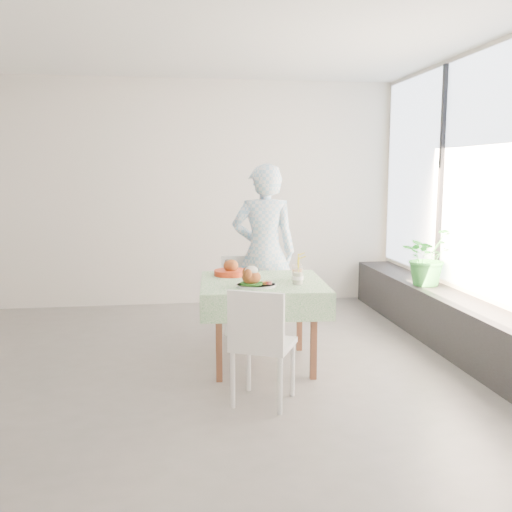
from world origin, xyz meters
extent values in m
plane|color=#5F5D5A|center=(0.00, 0.00, 0.00)|extent=(6.00, 6.00, 0.00)
plane|color=white|center=(0.00, 0.00, 2.80)|extent=(6.00, 6.00, 0.00)
cube|color=silver|center=(0.00, 2.50, 1.40)|extent=(6.00, 0.02, 2.80)
cube|color=silver|center=(0.00, -2.50, 1.40)|extent=(6.00, 0.02, 2.80)
cube|color=silver|center=(3.00, 0.00, 1.40)|extent=(0.02, 5.00, 2.80)
cube|color=#D1E0F9|center=(2.97, 0.00, 1.65)|extent=(0.01, 4.80, 2.18)
cube|color=black|center=(2.80, 0.00, 0.25)|extent=(0.40, 4.80, 0.50)
cube|color=brown|center=(0.95, 0.02, 0.71)|extent=(0.96, 0.96, 0.04)
cube|color=white|center=(0.95, 0.02, 0.74)|extent=(1.11, 1.11, 0.01)
cube|color=white|center=(0.88, 0.79, 0.42)|extent=(0.42, 0.42, 0.04)
cube|color=white|center=(0.87, 0.97, 0.63)|extent=(0.39, 0.06, 0.39)
cube|color=white|center=(0.83, -0.79, 0.43)|extent=(0.54, 0.54, 0.04)
cube|color=white|center=(0.75, -0.95, 0.66)|extent=(0.38, 0.21, 0.40)
imported|color=#8EC4E4|center=(1.09, 0.83, 0.87)|extent=(0.67, 0.46, 1.75)
cylinder|color=white|center=(0.86, -0.21, 0.75)|extent=(0.33, 0.33, 0.02)
cylinder|color=#154C13|center=(0.82, -0.21, 0.77)|extent=(0.18, 0.18, 0.02)
ellipsoid|color=brown|center=(0.82, -0.21, 0.82)|extent=(0.15, 0.14, 0.12)
ellipsoid|color=white|center=(0.82, -0.21, 0.87)|extent=(0.11, 0.10, 0.08)
cylinder|color=#AD101A|center=(0.96, -0.23, 0.78)|extent=(0.06, 0.06, 0.03)
cylinder|color=white|center=(1.25, 0.02, 0.81)|extent=(0.09, 0.09, 0.13)
cylinder|color=orange|center=(1.25, 0.02, 0.79)|extent=(0.08, 0.08, 0.10)
cylinder|color=white|center=(1.25, 0.02, 0.88)|extent=(0.10, 0.10, 0.01)
cylinder|color=yellow|center=(1.25, 0.02, 0.92)|extent=(0.01, 0.03, 0.18)
cylinder|color=white|center=(1.21, -0.16, 0.81)|extent=(0.09, 0.09, 0.13)
cylinder|color=beige|center=(1.21, -0.16, 0.79)|extent=(0.08, 0.08, 0.09)
cylinder|color=white|center=(1.21, -0.16, 0.87)|extent=(0.10, 0.10, 0.01)
cylinder|color=yellow|center=(1.22, -0.16, 0.92)|extent=(0.01, 0.03, 0.18)
cylinder|color=#B32E12|center=(0.71, 0.33, 0.77)|extent=(0.31, 0.31, 0.05)
cylinder|color=white|center=(0.71, 0.33, 0.78)|extent=(0.26, 0.26, 0.02)
ellipsoid|color=brown|center=(0.71, 0.33, 0.83)|extent=(0.14, 0.13, 0.12)
imported|color=#2A7E2A|center=(2.79, 0.80, 0.80)|extent=(0.69, 0.66, 0.60)
camera|label=1|loc=(0.21, -4.71, 1.66)|focal=40.00mm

